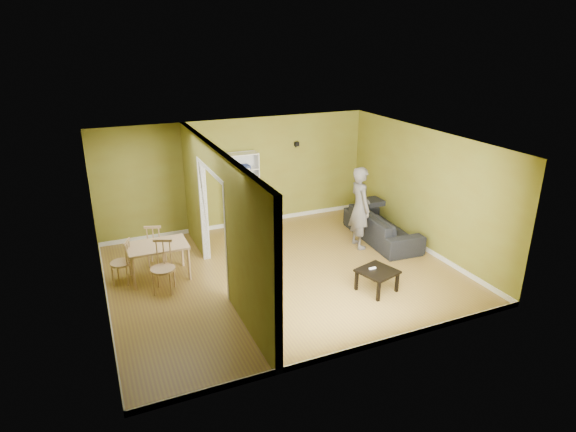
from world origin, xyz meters
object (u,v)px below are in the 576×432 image
Objects in this scene: person at (360,201)px; bookshelf at (242,191)px; sofa at (382,222)px; chair_left at (121,262)px; chair_near at (163,268)px; dining_table at (158,248)px; coffee_table at (377,273)px; chair_far at (156,244)px.

bookshelf is at bearing 49.00° from person.
person reaches higher than bookshelf.
chair_left is at bearing 91.60° from sofa.
sofa is 4.97m from chair_near.
sofa is at bearing -1.59° from dining_table.
sofa is 3.59× the size of coffee_table.
chair_near is (-4.28, -0.34, -0.58)m from person.
dining_table is 1.27× the size of chair_left.
sofa reaches higher than coffee_table.
sofa is 2.39m from coffee_table.
chair_far reaches higher than chair_left.
sofa is 2.43× the size of chair_far.
bookshelf is at bearing -132.06° from chair_far.
chair_far is (0.04, 0.58, -0.15)m from dining_table.
bookshelf is 3.35m from chair_near.
sofa is at bearing -76.18° from person.
chair_near is (-4.95, -0.44, 0.06)m from sofa.
sofa is at bearing -36.47° from bookshelf.
dining_table is 0.60m from chair_far.
person is 2.10m from coffee_table.
chair_near is at bearing 98.81° from sofa.
sofa is 5.61m from chair_left.
sofa is 3.35m from bookshelf.
dining_table is at bearing 104.26° from chair_far.
dining_table is at bearing 149.57° from coffee_table.
sofa reaches higher than dining_table.
person is 2.87m from bookshelf.
chair_left is at bearing 53.79° from chair_far.
bookshelf is 2.60m from chair_far.
chair_far is (-2.23, -1.25, -0.47)m from bookshelf.
chair_far is at bearing 85.41° from sofa.
chair_far is at bearing 109.48° from chair_near.
chair_near reaches higher than sofa.
chair_near is (-0.02, -0.58, -0.13)m from dining_table.
coffee_table is 3.86m from chair_near.
bookshelf reaches higher than chair_near.
chair_far is at bearing 149.14° from chair_left.
person reaches higher than sofa.
chair_left is at bearing 157.85° from chair_near.
sofa is at bearing 54.36° from coffee_table.
bookshelf is at bearing 144.78° from chair_left.
chair_far reaches higher than coffee_table.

